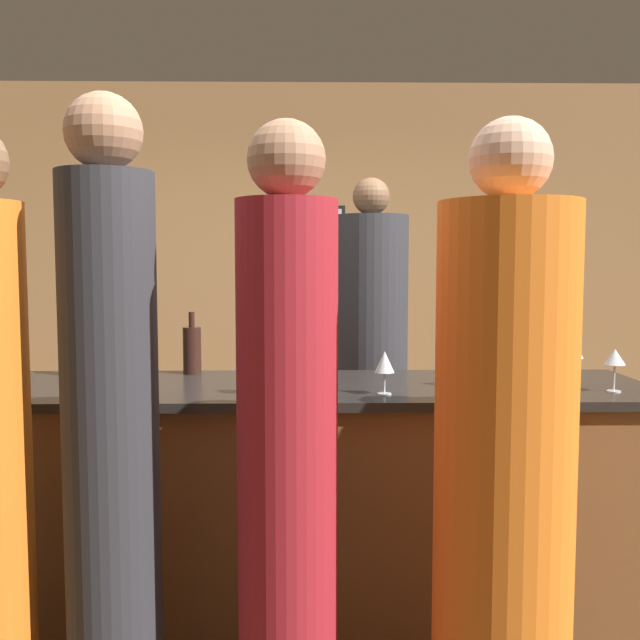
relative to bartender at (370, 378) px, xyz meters
The scene contains 15 objects.
ground_plane 1.35m from the bartender, 117.39° to the right, with size 14.00×14.00×0.00m, color #4C3823.
back_wall 1.71m from the bartender, 106.42° to the left, with size 8.00×0.08×2.80m.
bar_counter 1.08m from the bartender, 117.39° to the right, with size 3.00×0.75×1.02m.
bartender is the anchor object (origin of this frame).
guest_2 1.73m from the bartender, 102.89° to the right, with size 0.29×0.29×1.91m.
guest_3 1.77m from the bartender, 82.77° to the right, with size 0.39×0.39×1.90m.
guest_4 1.84m from the bartender, 119.92° to the right, with size 0.28×0.28×2.00m.
wine_bottle_0 1.05m from the bartender, 144.00° to the right, with size 0.08×0.08×0.27m.
wine_bottle_1 1.45m from the bartender, 151.44° to the right, with size 0.07×0.07×0.31m.
wine_glass_0 1.01m from the bartender, 73.25° to the right, with size 0.06×0.06×0.15m.
wine_glass_1 1.38m from the bartender, 52.57° to the right, with size 0.08×0.08×0.16m.
wine_glass_2 1.20m from the bartender, 52.12° to the right, with size 0.08×0.08×0.18m.
wine_glass_3 1.21m from the bartender, 70.35° to the right, with size 0.08×0.08×0.16m.
wine_glass_4 1.23m from the bartender, 116.08° to the right, with size 0.08×0.08×0.14m.
wine_glass_6 1.14m from the bartender, 92.33° to the right, with size 0.07×0.07×0.16m.
Camera 1 is at (0.14, -2.81, 1.51)m, focal length 40.00 mm.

